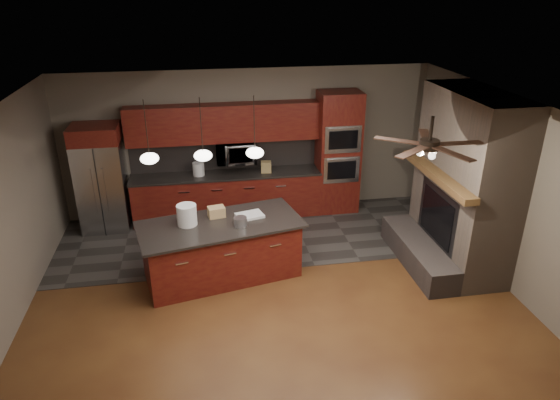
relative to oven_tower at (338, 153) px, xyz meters
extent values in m
plane|color=brown|center=(-1.70, -2.69, -1.19)|extent=(7.00, 7.00, 0.00)
cube|color=white|center=(-1.70, -2.69, 1.61)|extent=(7.00, 6.00, 0.02)
cube|color=#645C50|center=(-1.70, 0.31, 0.21)|extent=(7.00, 0.02, 2.80)
cube|color=#645C50|center=(1.80, -2.69, 0.21)|extent=(0.02, 6.00, 2.80)
cube|color=#645C50|center=(-5.20, -2.69, 0.21)|extent=(0.02, 6.00, 2.80)
cube|color=#393733|center=(-1.70, -0.89, -1.19)|extent=(7.00, 2.40, 0.01)
cube|color=#736152|center=(1.40, -2.29, 0.21)|extent=(0.80, 2.00, 2.80)
cube|color=#433A37|center=(0.75, -2.29, -0.99)|extent=(0.50, 2.00, 0.40)
cube|color=#2D2D30|center=(1.02, -2.29, -0.37)|extent=(0.05, 1.20, 0.95)
cube|color=black|center=(1.00, -2.29, -0.37)|extent=(0.02, 1.00, 0.75)
cube|color=brown|center=(0.90, -2.29, 0.36)|extent=(0.22, 2.10, 0.10)
cube|color=maroon|center=(-2.18, 0.01, -0.76)|extent=(3.55, 0.60, 0.86)
cube|color=black|center=(-2.18, 0.01, -0.31)|extent=(3.59, 0.64, 0.04)
cube|color=black|center=(-2.18, 0.29, 0.01)|extent=(3.55, 0.03, 0.60)
cube|color=maroon|center=(-2.18, 0.13, 0.66)|extent=(3.55, 0.35, 0.70)
cube|color=maroon|center=(0.00, 0.01, 0.00)|extent=(0.80, 0.60, 2.38)
cube|color=silver|center=(0.00, -0.30, -0.24)|extent=(0.70, 0.03, 0.52)
cube|color=black|center=(0.00, -0.32, -0.24)|extent=(0.55, 0.02, 0.35)
cube|color=silver|center=(0.00, -0.30, 0.36)|extent=(0.70, 0.03, 0.52)
cube|color=black|center=(0.00, -0.32, 0.36)|extent=(0.55, 0.02, 0.35)
imported|color=silver|center=(-1.98, 0.06, 0.11)|extent=(0.73, 0.41, 0.50)
cube|color=silver|center=(-4.43, -0.07, -0.36)|extent=(0.83, 0.72, 1.67)
cube|color=#2D2D30|center=(-4.43, -0.44, -0.36)|extent=(0.02, 0.02, 1.65)
cube|color=silver|center=(-4.53, -0.45, -0.31)|extent=(0.03, 0.03, 0.83)
cube|color=silver|center=(-4.33, -0.45, -0.31)|extent=(0.03, 0.03, 0.83)
cube|color=maroon|center=(-4.43, -0.08, 0.62)|extent=(0.83, 0.72, 0.30)
cube|color=maroon|center=(-2.41, -2.12, -0.75)|extent=(2.44, 1.41, 0.88)
cube|color=black|center=(-2.41, -2.12, -0.29)|extent=(2.62, 1.59, 0.04)
cylinder|color=silver|center=(-2.90, -2.08, -0.11)|extent=(0.33, 0.33, 0.32)
cylinder|color=#BCBCC1|center=(-2.12, -2.25, -0.20)|extent=(0.25, 0.25, 0.13)
cube|color=silver|center=(-1.95, -1.97, -0.25)|extent=(0.46, 0.38, 0.04)
cube|color=tan|center=(-2.45, -1.88, -0.19)|extent=(0.28, 0.22, 0.16)
cylinder|color=silver|center=(-2.69, 0.01, -0.17)|extent=(0.28, 0.28, 0.25)
cube|color=#9B8350|center=(-1.41, -0.04, -0.18)|extent=(0.21, 0.17, 0.21)
cylinder|color=black|center=(-3.35, -1.99, 1.22)|extent=(0.01, 0.01, 0.78)
ellipsoid|color=white|center=(-3.35, -1.99, 0.77)|extent=(0.26, 0.26, 0.16)
cylinder|color=black|center=(-2.60, -1.99, 1.22)|extent=(0.01, 0.01, 0.78)
ellipsoid|color=white|center=(-2.60, -1.99, 0.77)|extent=(0.26, 0.26, 0.16)
cylinder|color=black|center=(-1.85, -1.99, 1.22)|extent=(0.01, 0.01, 0.78)
ellipsoid|color=white|center=(-1.85, -1.99, 0.77)|extent=(0.26, 0.26, 0.16)
cylinder|color=black|center=(0.10, -3.49, 1.46)|extent=(0.04, 0.04, 0.30)
cylinder|color=black|center=(0.10, -3.49, 1.26)|extent=(0.24, 0.24, 0.12)
cube|color=#331A14|center=(0.48, -3.49, 1.26)|extent=(0.60, 0.12, 0.01)
cube|color=#331A14|center=(0.22, -3.13, 1.26)|extent=(0.30, 0.61, 0.01)
cube|color=#331A14|center=(-0.21, -3.27, 1.26)|extent=(0.56, 0.45, 0.01)
cube|color=#331A14|center=(-0.21, -3.72, 1.26)|extent=(0.56, 0.45, 0.01)
cube|color=#331A14|center=(0.22, -3.85, 1.26)|extent=(0.30, 0.61, 0.01)
camera|label=1|loc=(-2.65, -8.88, 3.10)|focal=32.00mm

